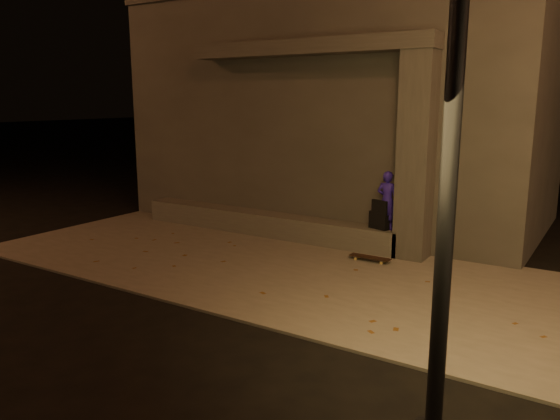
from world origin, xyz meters
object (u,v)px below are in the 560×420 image
Objects in this scene: column at (416,157)px; skateboarder at (387,200)px; backpack at (381,218)px; skateboard at (370,258)px.

column reaches higher than skateboarder.
backpack is 0.75× the size of skateboard.
skateboard is at bearing -128.82° from column.
backpack is at bearing 97.22° from skateboard.
skateboard is at bearing 89.93° from skateboarder.
skateboarder is at bearing 88.44° from skateboard.
column is 0.96m from skateboarder.
column is at bearing -178.05° from skateboarder.
skateboarder is 1.47× the size of skateboard.
skateboarder reaches higher than backpack.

